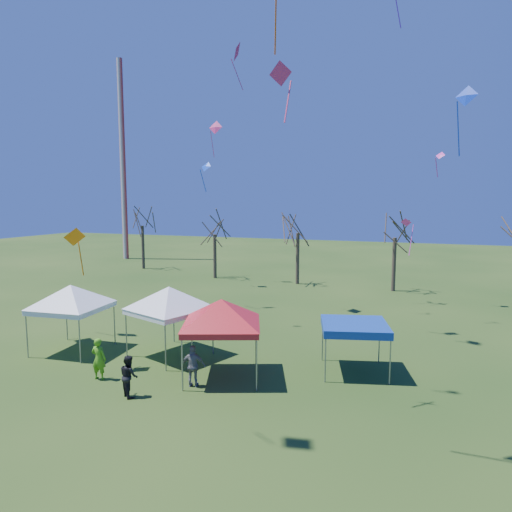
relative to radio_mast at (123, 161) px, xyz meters
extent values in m
plane|color=#1F4014|center=(28.00, -34.00, -12.50)|extent=(140.00, 140.00, 0.00)
cylinder|color=silver|center=(0.00, 0.00, 0.00)|extent=(0.70, 0.70, 25.00)
cylinder|color=#3D2D21|center=(7.15, -6.62, -10.11)|extent=(0.32, 0.32, 4.78)
cylinder|color=#3D2D21|center=(17.23, -9.35, -10.36)|extent=(0.32, 0.32, 4.28)
cylinder|color=#3D2D21|center=(25.63, -9.62, -10.18)|extent=(0.32, 0.32, 4.64)
cylinder|color=#3D2D21|center=(34.03, -9.96, -10.26)|extent=(0.32, 0.32, 4.49)
cylinder|color=gray|center=(18.56, -33.14, -11.45)|extent=(0.06, 0.06, 2.09)
cylinder|color=gray|center=(18.27, -30.22, -11.45)|extent=(0.06, 0.06, 2.09)
cylinder|color=gray|center=(21.48, -32.85, -11.45)|extent=(0.06, 0.06, 2.09)
cylinder|color=gray|center=(21.19, -29.93, -11.45)|extent=(0.06, 0.06, 2.09)
cube|color=white|center=(19.88, -31.53, -10.28)|extent=(3.43, 3.43, 0.25)
pyramid|color=white|center=(19.88, -31.53, -9.11)|extent=(4.42, 4.42, 1.05)
cylinder|color=gray|center=(22.94, -31.31, -11.44)|extent=(0.06, 0.06, 2.12)
cylinder|color=gray|center=(23.93, -28.52, -11.44)|extent=(0.06, 0.06, 2.12)
cylinder|color=gray|center=(25.74, -32.30, -11.44)|extent=(0.06, 0.06, 2.12)
cylinder|color=gray|center=(26.73, -29.50, -11.44)|extent=(0.06, 0.06, 2.12)
cube|color=white|center=(24.84, -30.41, -10.26)|extent=(4.05, 4.05, 0.25)
pyramid|color=white|center=(24.84, -30.41, -9.07)|extent=(4.24, 4.24, 1.06)
cylinder|color=gray|center=(27.51, -33.94, -11.44)|extent=(0.06, 0.06, 2.11)
cylinder|color=gray|center=(26.46, -31.17, -11.44)|extent=(0.06, 0.06, 2.11)
cylinder|color=gray|center=(30.28, -32.89, -11.44)|extent=(0.06, 0.06, 2.11)
cylinder|color=gray|center=(29.22, -30.12, -11.44)|extent=(0.06, 0.06, 2.11)
cube|color=red|center=(28.37, -32.03, -10.26)|extent=(4.09, 4.09, 0.25)
pyramid|color=red|center=(28.37, -32.03, -9.08)|extent=(4.19, 4.19, 1.06)
cylinder|color=gray|center=(32.67, -31.08, -11.56)|extent=(0.06, 0.06, 1.88)
cylinder|color=gray|center=(32.00, -28.53, -11.56)|extent=(0.06, 0.06, 1.88)
cylinder|color=gray|center=(35.22, -30.41, -11.56)|extent=(0.06, 0.06, 1.88)
cylinder|color=gray|center=(34.55, -27.86, -11.56)|extent=(0.06, 0.06, 1.88)
cube|color=#0E3594|center=(33.61, -29.47, -10.50)|extent=(3.45, 3.45, 0.23)
cube|color=#0E3594|center=(33.61, -29.47, -10.33)|extent=(3.45, 3.45, 0.11)
imported|color=#54A81A|center=(23.58, -34.11, -11.60)|extent=(0.69, 0.49, 1.80)
imported|color=black|center=(25.80, -35.08, -11.68)|extent=(1.00, 0.96, 1.63)
imported|color=slate|center=(27.70, -33.38, -11.64)|extent=(1.08, 0.65, 1.73)
cone|color=orange|center=(21.87, -33.30, -6.50)|extent=(0.94, 1.11, 0.88)
cube|color=orange|center=(21.99, -33.09, -7.49)|extent=(0.46, 0.28, 1.51)
cone|color=blue|center=(18.42, -13.41, -2.04)|extent=(1.19, 0.94, 0.90)
cube|color=blue|center=(18.08, -13.31, -3.26)|extent=(0.25, 0.74, 1.92)
cone|color=#FF3881|center=(18.16, -10.87, 1.62)|extent=(1.33, 0.55, 1.28)
cube|color=#FF3881|center=(17.83, -10.86, 0.14)|extent=(0.06, 0.71, 2.33)
cone|color=#EF35B7|center=(35.03, -14.51, -6.50)|extent=(0.89, 0.69, 0.66)
cube|color=#EF35B7|center=(35.44, -14.60, -7.79)|extent=(0.24, 0.85, 2.20)
cone|color=#D62F65|center=(31.33, -33.26, -0.47)|extent=(0.90, 0.33, 0.87)
cube|color=#D62F65|center=(31.60, -33.29, -1.45)|extent=(0.10, 0.59, 1.54)
cube|color=#541AB7|center=(34.77, -26.41, 3.59)|extent=(0.33, 0.08, 1.40)
cone|color=#FC38B9|center=(37.12, -14.47, -1.81)|extent=(0.82, 0.72, 0.56)
cube|color=#FC38B9|center=(36.92, -14.37, -2.64)|extent=(0.25, 0.46, 1.34)
cone|color=blue|center=(37.90, -25.06, -0.03)|extent=(1.14, 0.82, 1.04)
cube|color=blue|center=(37.63, -24.94, -1.55)|extent=(0.30, 0.59, 2.51)
cone|color=red|center=(24.23, -20.39, 4.77)|extent=(0.93, 1.47, 1.33)
cube|color=red|center=(24.12, -20.02, 3.42)|extent=(0.79, 0.28, 2.04)
camera|label=1|loc=(36.34, -49.27, -4.90)|focal=32.00mm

